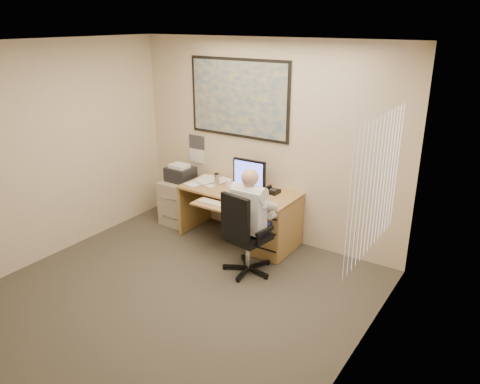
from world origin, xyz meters
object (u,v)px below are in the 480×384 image
Objects in this scene: office_chair at (246,250)px; person at (250,221)px; desk at (261,215)px; filing_cabinet at (182,198)px.

person is at bearing 105.02° from office_chair.
person is (-0.01, 0.08, 0.34)m from office_chair.
desk is at bearing 116.64° from office_chair.
office_chair is at bearing -23.57° from filing_cabinet.
filing_cabinet is at bearing 179.01° from desk.
desk is at bearing 107.51° from person.
filing_cabinet is 1.78m from person.
filing_cabinet is 0.88× the size of office_chair.
person reaches higher than filing_cabinet.
person is (1.63, -0.67, 0.26)m from filing_cabinet.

